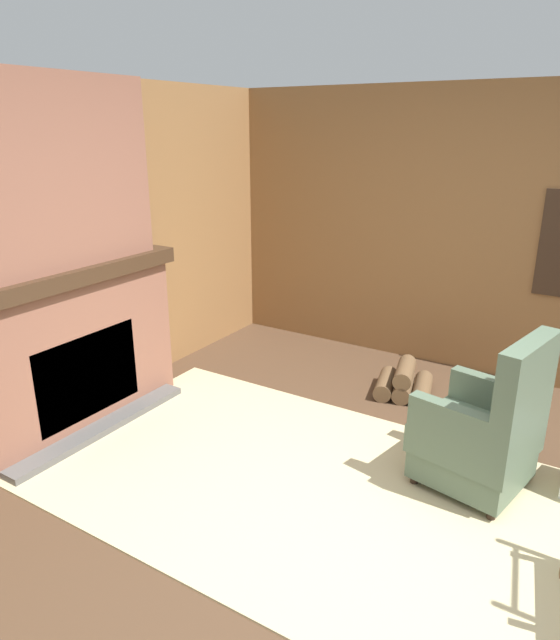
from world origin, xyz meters
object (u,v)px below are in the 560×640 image
armchair (483,434)px  storage_case (71,252)px  firewood_stack (404,383)px  oil_lamp_vase (26,255)px

armchair → storage_case: storage_case is taller
firewood_stack → storage_case: 2.77m
storage_case → firewood_stack: bearing=39.7°
firewood_stack → oil_lamp_vase: bearing=-134.7°
firewood_stack → storage_case: storage_case is taller
storage_case → armchair: bearing=12.7°
oil_lamp_vase → firewood_stack: bearing=45.3°
armchair → oil_lamp_vase: 3.08m
firewood_stack → oil_lamp_vase: 3.00m
firewood_stack → storage_case: size_ratio=2.63×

